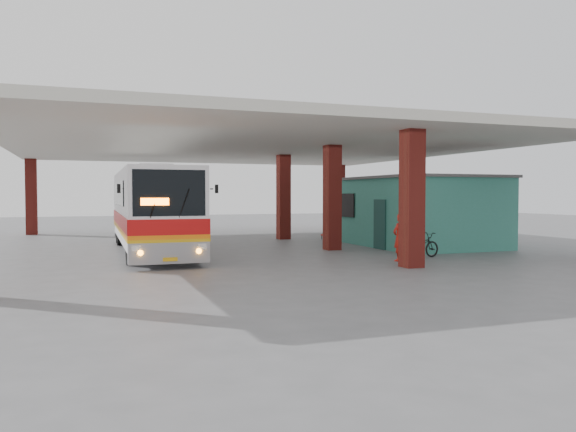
{
  "coord_description": "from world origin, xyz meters",
  "views": [
    {
      "loc": [
        -6.8,
        -18.26,
        2.3
      ],
      "look_at": [
        -0.07,
        0.0,
        1.56
      ],
      "focal_mm": 35.0,
      "sensor_mm": 36.0,
      "label": 1
    }
  ],
  "objects_px": {
    "motorcycle": "(420,245)",
    "pedestrian": "(400,237)",
    "red_chair": "(328,232)",
    "coach_bus": "(151,210)"
  },
  "relations": [
    {
      "from": "motorcycle",
      "to": "pedestrian",
      "type": "bearing_deg",
      "value": 107.74
    },
    {
      "from": "pedestrian",
      "to": "red_chair",
      "type": "height_order",
      "value": "pedestrian"
    },
    {
      "from": "pedestrian",
      "to": "red_chair",
      "type": "distance_m",
      "value": 9.68
    },
    {
      "from": "motorcycle",
      "to": "red_chair",
      "type": "xyz_separation_m",
      "value": [
        0.39,
        8.97,
        -0.1
      ]
    },
    {
      "from": "pedestrian",
      "to": "red_chair",
      "type": "relative_size",
      "value": 2.12
    },
    {
      "from": "motorcycle",
      "to": "pedestrian",
      "type": "relative_size",
      "value": 1.06
    },
    {
      "from": "coach_bus",
      "to": "red_chair",
      "type": "relative_size",
      "value": 15.15
    },
    {
      "from": "motorcycle",
      "to": "red_chair",
      "type": "distance_m",
      "value": 8.98
    },
    {
      "from": "pedestrian",
      "to": "red_chair",
      "type": "xyz_separation_m",
      "value": [
        1.57,
        9.54,
        -0.47
      ]
    },
    {
      "from": "coach_bus",
      "to": "pedestrian",
      "type": "bearing_deg",
      "value": -37.5
    }
  ]
}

